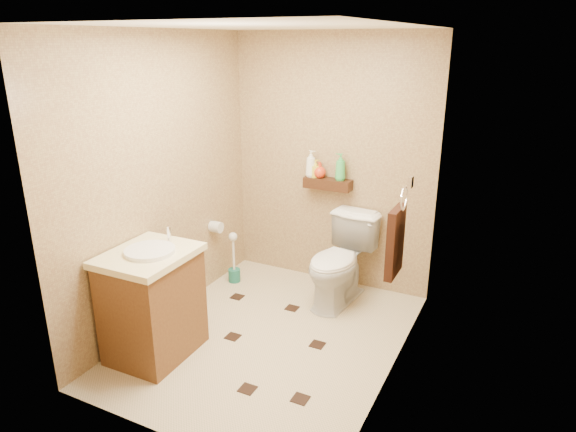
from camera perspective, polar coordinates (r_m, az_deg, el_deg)
The scene contains 17 objects.
ground at distance 4.32m, azimuth -1.97°, elevation -13.37°, with size 2.50×2.50×0.00m, color beige.
wall_back at distance 4.91m, azimuth 4.85°, elevation 5.84°, with size 2.00×0.04×2.40m, color tan.
wall_front at distance 2.85m, azimuth -14.29°, elevation -4.63°, with size 2.00×0.04×2.40m, color tan.
wall_left at distance 4.37m, azimuth -13.80°, elevation 3.68°, with size 0.04×2.50×2.40m, color tan.
wall_right at distance 3.47m, azimuth 12.49°, elevation -0.17°, with size 0.04×2.50×2.40m, color tan.
ceiling at distance 3.65m, azimuth -2.42°, elevation 20.35°, with size 2.00×2.50×0.02m, color white.
wall_shelf at distance 4.88m, azimuth 4.44°, elevation 3.60°, with size 0.46×0.14×0.10m, color #3E2111.
floor_accents at distance 4.28m, azimuth -1.99°, elevation -13.71°, with size 1.27×1.27×0.01m.
toilet at distance 4.70m, azimuth 5.77°, elevation -5.04°, with size 0.45×0.80×0.81m, color white.
vanity at distance 4.06m, azimuth -14.80°, elevation -9.24°, with size 0.58×0.70×0.98m.
toilet_brush at distance 5.18m, azimuth -6.03°, elevation -5.37°, with size 0.12×0.12×0.53m.
towel_ring at distance 3.81m, azimuth 11.91°, elevation -2.49°, with size 0.12×0.30×0.76m.
toilet_paper at distance 5.00m, azimuth -8.00°, elevation -1.21°, with size 0.12×0.11×0.12m.
bottle_a at distance 4.91m, azimuth 2.55°, elevation 5.85°, with size 0.10×0.10×0.26m, color white.
bottle_b at distance 4.90m, azimuth 3.08°, elevation 5.30°, with size 0.08×0.08×0.17m, color gold.
bottle_c at distance 4.88m, azimuth 3.56°, elevation 5.14°, with size 0.12×0.12×0.15m, color red.
bottle_d at distance 4.80m, azimuth 5.85°, elevation 5.46°, with size 0.10×0.10×0.26m, color green.
Camera 1 is at (1.75, -3.20, 2.32)m, focal length 32.00 mm.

